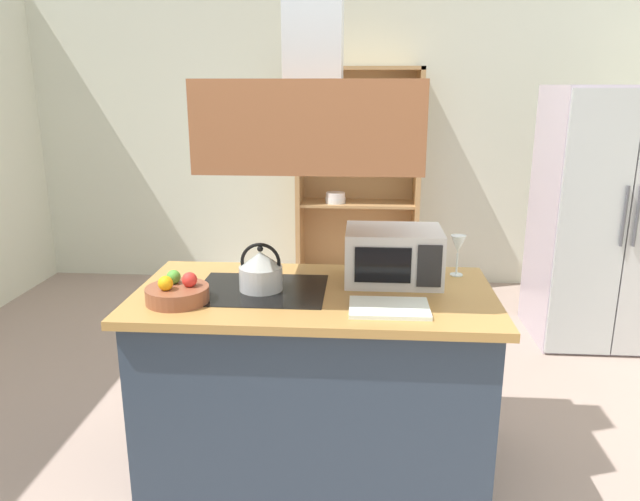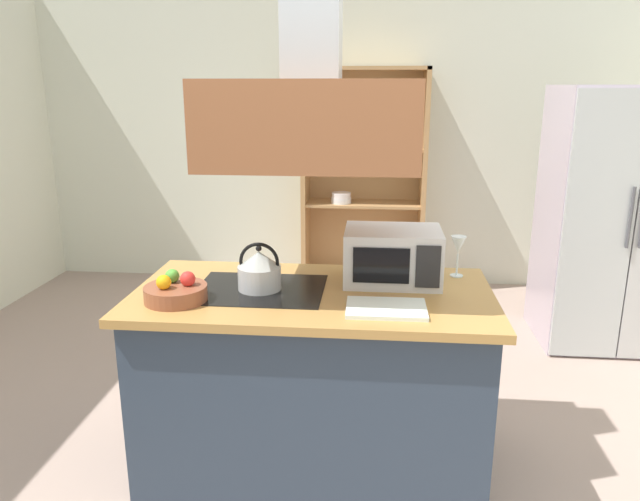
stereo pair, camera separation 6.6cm
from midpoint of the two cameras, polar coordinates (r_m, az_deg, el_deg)
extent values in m
plane|color=#A48B7F|center=(3.18, 1.84, -19.55)|extent=(7.80, 7.80, 0.00)
cube|color=silver|center=(5.62, 3.97, 10.59)|extent=(6.00, 0.12, 2.70)
cube|color=#2D3A4B|center=(2.98, -0.01, -12.44)|extent=(1.59, 0.79, 0.86)
cube|color=#B48443|center=(2.80, -0.01, -4.28)|extent=(1.67, 0.87, 0.04)
cube|color=black|center=(2.83, -5.07, -3.69)|extent=(0.60, 0.48, 0.00)
cube|color=#945834|center=(2.64, -0.01, 12.05)|extent=(0.90, 0.70, 0.36)
cube|color=#BFAFC1|center=(4.74, 26.34, 2.76)|extent=(0.90, 0.72, 1.83)
cube|color=#B7BCBD|center=(4.32, 25.25, 1.78)|extent=(0.44, 0.03, 1.79)
cylinder|color=#4C4C51|center=(4.34, 27.81, 2.77)|extent=(0.02, 0.02, 0.40)
cube|color=tan|center=(5.44, -1.05, 6.62)|extent=(0.04, 0.40, 1.97)
cube|color=tan|center=(5.42, 10.09, 6.35)|extent=(0.04, 0.40, 1.97)
cube|color=tan|center=(5.34, 4.74, 16.87)|extent=(1.09, 0.40, 0.03)
cube|color=tan|center=(5.63, 4.31, -3.04)|extent=(1.09, 0.40, 0.08)
cube|color=tan|center=(5.60, 4.55, 6.82)|extent=(1.09, 0.02, 1.97)
cube|color=tan|center=(5.44, 4.46, 4.46)|extent=(1.01, 0.36, 0.02)
cube|color=tan|center=(5.37, 4.58, 9.64)|extent=(1.01, 0.36, 0.02)
cylinder|color=white|center=(5.39, 2.37, 4.79)|extent=(0.18, 0.18, 0.05)
cylinder|color=white|center=(5.38, 2.38, 5.26)|extent=(0.17, 0.17, 0.05)
cylinder|color=silver|center=(5.32, 6.01, 10.33)|extent=(0.01, 0.01, 0.12)
cone|color=silver|center=(5.31, 6.04, 11.40)|extent=(0.07, 0.07, 0.08)
cylinder|color=silver|center=(5.33, 7.92, 10.27)|extent=(0.01, 0.01, 0.12)
cone|color=silver|center=(5.32, 7.96, 11.34)|extent=(0.07, 0.07, 0.08)
cylinder|color=silver|center=(2.81, -5.10, -2.59)|extent=(0.20, 0.20, 0.11)
cone|color=#B3BEBA|center=(2.78, -5.15, -0.81)|extent=(0.19, 0.19, 0.07)
sphere|color=black|center=(2.77, -5.17, 0.20)|extent=(0.03, 0.03, 0.03)
torus|color=black|center=(2.79, -5.14, -1.10)|extent=(0.19, 0.02, 0.19)
cube|color=white|center=(2.58, 7.04, -5.49)|extent=(0.34, 0.24, 0.02)
cube|color=silver|center=(2.92, 7.55, -0.48)|extent=(0.46, 0.34, 0.26)
cube|color=black|center=(2.75, 6.52, -1.44)|extent=(0.26, 0.01, 0.17)
cube|color=#262628|center=(2.77, 10.91, -1.54)|extent=(0.11, 0.01, 0.20)
cylinder|color=silver|center=(3.09, 13.43, -2.33)|extent=(0.06, 0.06, 0.01)
cylinder|color=silver|center=(3.08, 13.50, -1.30)|extent=(0.01, 0.01, 0.11)
cone|color=silver|center=(3.05, 13.61, 0.50)|extent=(0.08, 0.08, 0.09)
cylinder|color=brown|center=(2.73, -12.87, -4.00)|extent=(0.28, 0.28, 0.07)
sphere|color=red|center=(2.70, -11.78, -2.65)|extent=(0.07, 0.07, 0.07)
sphere|color=#50A838|center=(2.76, -13.20, -2.37)|extent=(0.06, 0.06, 0.06)
sphere|color=#FAA711|center=(2.68, -13.96, -2.95)|extent=(0.07, 0.07, 0.07)
camera|label=1|loc=(0.03, -89.39, 0.17)|focal=33.67mm
camera|label=2|loc=(0.03, 90.61, -0.17)|focal=33.67mm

